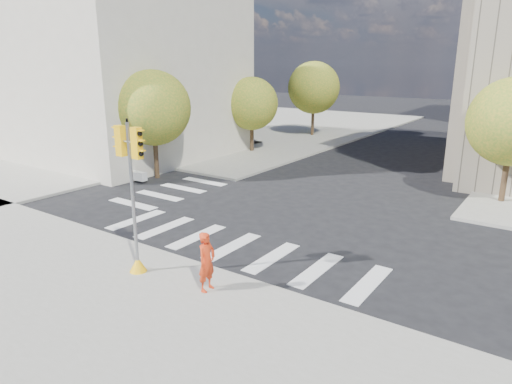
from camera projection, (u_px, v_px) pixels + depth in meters
ground at (264, 232)px, 18.88m from camera, size 160.00×160.00×0.00m
sidewalk_far_left at (244, 126)px, 50.39m from camera, size 28.00×40.00×0.15m
classical_building at (103, 67)px, 34.43m from camera, size 19.00×15.00×12.70m
tree_lw_near at (153, 108)px, 26.66m from camera, size 4.40×4.40×6.41m
tree_lw_mid at (252, 104)px, 34.69m from camera, size 4.00×4.00×5.77m
tree_lw_far at (314, 88)px, 42.38m from camera, size 4.80×4.80×6.95m
traffic_signal at (134, 209)px, 14.39m from camera, size 1.07×0.56×4.99m
photographer at (207, 262)px, 13.49m from camera, size 0.48×0.69×1.83m
planter_wall at (110, 171)px, 27.89m from camera, size 6.01×0.52×0.50m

